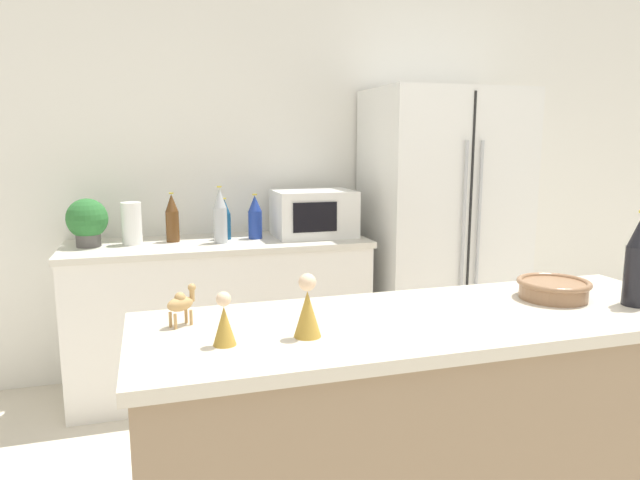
{
  "coord_description": "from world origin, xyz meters",
  "views": [
    {
      "loc": [
        -0.79,
        -0.92,
        1.47
      ],
      "look_at": [
        -0.08,
        1.45,
        1.04
      ],
      "focal_mm": 32.0,
      "sensor_mm": 36.0,
      "label": 1
    }
  ],
  "objects_px": {
    "back_bottle_0": "(255,217)",
    "fruit_bowl": "(553,288)",
    "refrigerator": "(441,231)",
    "back_bottle_1": "(172,218)",
    "wine_bottle": "(639,261)",
    "microwave": "(314,213)",
    "wise_man_figurine_crimson": "(224,322)",
    "potted_plant": "(87,221)",
    "paper_towel_roll": "(132,224)",
    "camel_figurine": "(181,303)",
    "wise_man_figurine_blue": "(307,310)",
    "back_bottle_2": "(220,216)",
    "back_bottle_3": "(225,220)"
  },
  "relations": [
    {
      "from": "refrigerator",
      "to": "paper_towel_roll",
      "type": "height_order",
      "value": "refrigerator"
    },
    {
      "from": "wise_man_figurine_blue",
      "to": "fruit_bowl",
      "type": "bearing_deg",
      "value": 7.97
    },
    {
      "from": "camel_figurine",
      "to": "wise_man_figurine_blue",
      "type": "height_order",
      "value": "wise_man_figurine_blue"
    },
    {
      "from": "microwave",
      "to": "wise_man_figurine_crimson",
      "type": "xyz_separation_m",
      "value": [
        -0.8,
        -1.96,
        -0.01
      ]
    },
    {
      "from": "potted_plant",
      "to": "back_bottle_0",
      "type": "relative_size",
      "value": 1.0
    },
    {
      "from": "refrigerator",
      "to": "back_bottle_1",
      "type": "relative_size",
      "value": 6.25
    },
    {
      "from": "potted_plant",
      "to": "paper_towel_roll",
      "type": "distance_m",
      "value": 0.23
    },
    {
      "from": "camel_figurine",
      "to": "back_bottle_2",
      "type": "bearing_deg",
      "value": 79.54
    },
    {
      "from": "back_bottle_0",
      "to": "wise_man_figurine_blue",
      "type": "relative_size",
      "value": 1.59
    },
    {
      "from": "microwave",
      "to": "back_bottle_1",
      "type": "bearing_deg",
      "value": 177.88
    },
    {
      "from": "back_bottle_3",
      "to": "fruit_bowl",
      "type": "distance_m",
      "value": 2.04
    },
    {
      "from": "refrigerator",
      "to": "fruit_bowl",
      "type": "bearing_deg",
      "value": -107.74
    },
    {
      "from": "refrigerator",
      "to": "wine_bottle",
      "type": "relative_size",
      "value": 6.02
    },
    {
      "from": "paper_towel_roll",
      "to": "wine_bottle",
      "type": "relative_size",
      "value": 0.8
    },
    {
      "from": "microwave",
      "to": "back_bottle_3",
      "type": "relative_size",
      "value": 1.95
    },
    {
      "from": "wine_bottle",
      "to": "wise_man_figurine_blue",
      "type": "bearing_deg",
      "value": 179.15
    },
    {
      "from": "paper_towel_roll",
      "to": "camel_figurine",
      "type": "relative_size",
      "value": 2.1
    },
    {
      "from": "back_bottle_0",
      "to": "back_bottle_3",
      "type": "distance_m",
      "value": 0.18
    },
    {
      "from": "back_bottle_2",
      "to": "fruit_bowl",
      "type": "height_order",
      "value": "back_bottle_2"
    },
    {
      "from": "back_bottle_1",
      "to": "back_bottle_2",
      "type": "height_order",
      "value": "back_bottle_2"
    },
    {
      "from": "wine_bottle",
      "to": "wise_man_figurine_blue",
      "type": "distance_m",
      "value": 1.06
    },
    {
      "from": "wise_man_figurine_blue",
      "to": "paper_towel_roll",
      "type": "bearing_deg",
      "value": 103.72
    },
    {
      "from": "back_bottle_0",
      "to": "back_bottle_2",
      "type": "distance_m",
      "value": 0.24
    },
    {
      "from": "wine_bottle",
      "to": "refrigerator",
      "type": "bearing_deg",
      "value": 78.99
    },
    {
      "from": "refrigerator",
      "to": "back_bottle_0",
      "type": "distance_m",
      "value": 1.21
    },
    {
      "from": "paper_towel_roll",
      "to": "fruit_bowl",
      "type": "height_order",
      "value": "paper_towel_roll"
    },
    {
      "from": "potted_plant",
      "to": "paper_towel_roll",
      "type": "xyz_separation_m",
      "value": [
        0.23,
        -0.0,
        -0.02
      ]
    },
    {
      "from": "back_bottle_1",
      "to": "potted_plant",
      "type": "bearing_deg",
      "value": -177.07
    },
    {
      "from": "refrigerator",
      "to": "wise_man_figurine_crimson",
      "type": "xyz_separation_m",
      "value": [
        -1.64,
        -1.89,
        0.13
      ]
    },
    {
      "from": "fruit_bowl",
      "to": "refrigerator",
      "type": "bearing_deg",
      "value": 72.26
    },
    {
      "from": "fruit_bowl",
      "to": "back_bottle_2",
      "type": "bearing_deg",
      "value": 116.04
    },
    {
      "from": "paper_towel_roll",
      "to": "back_bottle_3",
      "type": "bearing_deg",
      "value": 2.82
    },
    {
      "from": "potted_plant",
      "to": "wise_man_figurine_blue",
      "type": "bearing_deg",
      "value": -70.13
    },
    {
      "from": "back_bottle_0",
      "to": "wine_bottle",
      "type": "height_order",
      "value": "wine_bottle"
    },
    {
      "from": "back_bottle_1",
      "to": "wine_bottle",
      "type": "height_order",
      "value": "wine_bottle"
    },
    {
      "from": "potted_plant",
      "to": "fruit_bowl",
      "type": "distance_m",
      "value": 2.43
    },
    {
      "from": "potted_plant",
      "to": "camel_figurine",
      "type": "distance_m",
      "value": 1.83
    },
    {
      "from": "back_bottle_0",
      "to": "fruit_bowl",
      "type": "height_order",
      "value": "back_bottle_0"
    },
    {
      "from": "back_bottle_0",
      "to": "camel_figurine",
      "type": "bearing_deg",
      "value": -106.56
    },
    {
      "from": "wise_man_figurine_crimson",
      "to": "back_bottle_2",
      "type": "bearing_deg",
      "value": 83.35
    },
    {
      "from": "back_bottle_0",
      "to": "fruit_bowl",
      "type": "bearing_deg",
      "value": -70.93
    },
    {
      "from": "back_bottle_1",
      "to": "camel_figurine",
      "type": "xyz_separation_m",
      "value": [
        -0.05,
        -1.81,
        0.0
      ]
    },
    {
      "from": "wise_man_figurine_crimson",
      "to": "wise_man_figurine_blue",
      "type": "bearing_deg",
      "value": 0.15
    },
    {
      "from": "back_bottle_3",
      "to": "wise_man_figurine_crimson",
      "type": "height_order",
      "value": "back_bottle_3"
    },
    {
      "from": "wine_bottle",
      "to": "fruit_bowl",
      "type": "xyz_separation_m",
      "value": [
        -0.2,
        0.14,
        -0.11
      ]
    },
    {
      "from": "potted_plant",
      "to": "back_bottle_1",
      "type": "bearing_deg",
      "value": 2.93
    },
    {
      "from": "potted_plant",
      "to": "back_bottle_3",
      "type": "xyz_separation_m",
      "value": [
        0.76,
        0.02,
        -0.03
      ]
    },
    {
      "from": "back_bottle_0",
      "to": "back_bottle_3",
      "type": "xyz_separation_m",
      "value": [
        -0.18,
        0.03,
        -0.01
      ]
    },
    {
      "from": "microwave",
      "to": "wise_man_figurine_blue",
      "type": "xyz_separation_m",
      "value": [
        -0.58,
        -1.96,
        0.0
      ]
    },
    {
      "from": "back_bottle_0",
      "to": "back_bottle_2",
      "type": "bearing_deg",
      "value": -156.75
    }
  ]
}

